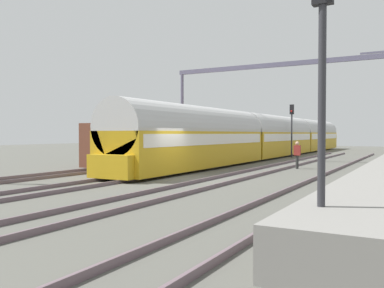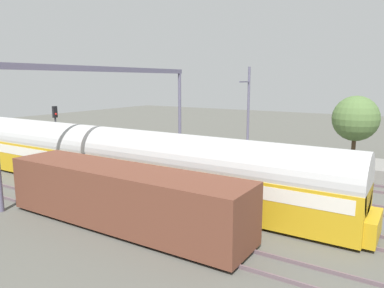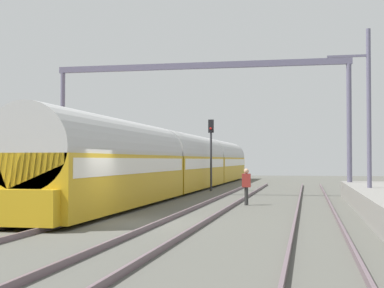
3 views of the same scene
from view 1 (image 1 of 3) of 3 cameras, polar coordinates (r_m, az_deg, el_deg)
name	(u,v)px [view 1 (image 1 of 3)]	position (r m, az deg, el deg)	size (l,w,h in m)	color
ground	(184,178)	(20.56, -1.10, -4.77)	(120.00, 120.00, 0.00)	#55554E
track_far_west	(85,171)	(24.49, -14.47, -3.63)	(1.52, 60.00, 0.16)	#66535B
track_west	(148,175)	(21.72, -6.09, -4.23)	(1.52, 60.00, 0.16)	#66535B
track_east	(224,179)	(19.55, 4.45, -4.86)	(1.52, 60.00, 0.16)	#66535B
track_far_east	(319,185)	(18.18, 17.09, -5.40)	(1.52, 60.00, 0.16)	#66535B
passenger_train	(276,136)	(41.17, 11.49, 1.06)	(2.93, 49.20, 3.82)	gold
freight_car	(158,144)	(30.21, -4.74, 0.01)	(2.80, 13.00, 2.70)	brown
person_crossing	(297,153)	(26.93, 14.29, -1.15)	(0.41, 0.25, 1.73)	#2D2D2D
railway_signal_near	(322,66)	(7.92, 17.50, 10.28)	(0.36, 0.30, 5.44)	#2D2D33
railway_signal_far	(292,124)	(39.37, 13.58, 2.75)	(0.36, 0.30, 4.91)	#2D2D33
catenary_gantry	(275,87)	(33.80, 11.32, 7.76)	(17.48, 0.28, 7.86)	slate
tree_west_background	(136,120)	(40.83, -7.67, 3.33)	(3.90, 3.90, 5.54)	#4C3826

